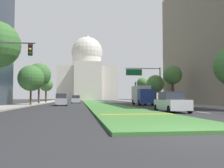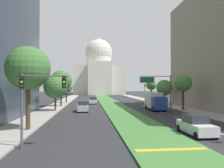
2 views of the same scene
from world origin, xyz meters
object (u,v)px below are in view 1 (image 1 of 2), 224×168
street_tree_right_far (155,84)px  capitol_building (87,75)px  traffic_light_far_right (135,89)px  street_tree_right_mid (172,75)px  sedan_distant (76,100)px  sedan_midblock (61,100)px  street_tree_left_distant (46,85)px  box_truck_delivery (142,95)px  sedan_lead_stopped (172,103)px  overhead_guide_sign (147,78)px  street_tree_right_distant (143,83)px  street_tree_left_far (39,75)px  street_tree_left_mid (31,78)px

street_tree_right_far → capitol_building: bearing=99.0°
traffic_light_far_right → street_tree_right_mid: bearing=-86.5°
traffic_light_far_right → sedan_distant: 15.39m
traffic_light_far_right → sedan_midblock: 26.77m
street_tree_left_distant → street_tree_right_mid: bearing=-41.0°
street_tree_left_distant → box_truck_delivery: 25.83m
capitol_building → traffic_light_far_right: size_ratio=6.30×
sedan_distant → box_truck_delivery: (11.07, -15.52, 0.86)m
sedan_lead_stopped → street_tree_right_far: bearing=75.1°
sedan_lead_stopped → street_tree_right_mid: bearing=68.6°
capitol_building → sedan_lead_stopped: 105.83m
capitol_building → overhead_guide_sign: 84.45m
overhead_guide_sign → street_tree_right_distant: size_ratio=1.04×
street_tree_right_far → sedan_midblock: bearing=-150.0°
street_tree_left_far → sedan_lead_stopped: street_tree_left_far is taller
street_tree_right_mid → box_truck_delivery: street_tree_right_mid is taller
sedan_midblock → sedan_distant: 16.52m
street_tree_left_far → capitol_building: bearing=81.5°
street_tree_left_mid → sedan_midblock: (4.68, -0.59, -3.40)m
street_tree_left_far → sedan_midblock: street_tree_left_far is taller
street_tree_right_distant → sedan_lead_stopped: bearing=-100.9°
street_tree_right_far → box_truck_delivery: size_ratio=0.93×
traffic_light_far_right → sedan_lead_stopped: size_ratio=1.22×
street_tree_right_distant → sedan_distant: (-16.14, -3.85, -3.91)m
street_tree_left_mid → sedan_lead_stopped: 25.02m
sedan_distant → box_truck_delivery: size_ratio=0.66×
street_tree_right_mid → sedan_distant: (-15.82, 16.83, -4.06)m
street_tree_left_mid → sedan_lead_stopped: bearing=-51.8°
street_tree_right_distant → street_tree_left_distant: bearing=-177.6°
street_tree_left_distant → street_tree_right_distant: (23.01, 0.96, 0.51)m
sedan_distant → street_tree_right_mid: bearing=-46.8°
overhead_guide_sign → street_tree_left_distant: (-19.18, 16.79, -0.47)m
capitol_building → sedan_lead_stopped: capitol_building is taller
traffic_light_far_right → street_tree_left_mid: street_tree_left_mid is taller
sedan_lead_stopped → box_truck_delivery: size_ratio=0.66×
box_truck_delivery → sedan_lead_stopped: bearing=-97.2°
sedan_lead_stopped → sedan_distant: sedan_lead_stopped is taller
street_tree_right_mid → street_tree_left_distant: size_ratio=1.11×
street_tree_right_distant → box_truck_delivery: (-5.07, -19.37, -3.05)m
capitol_building → box_truck_delivery: (6.59, -85.35, -10.80)m
street_tree_left_mid → street_tree_left_far: 9.20m
street_tree_left_far → street_tree_left_distant: 9.69m
box_truck_delivery → street_tree_left_far: bearing=153.9°
street_tree_left_far → street_tree_left_distant: bearing=89.5°
traffic_light_far_right → street_tree_left_far: street_tree_left_far is taller
traffic_light_far_right → street_tree_right_mid: (1.32, -21.33, 1.56)m
sedan_midblock → box_truck_delivery: box_truck_delivery is taller
street_tree_left_distant → street_tree_right_distant: 23.04m
traffic_light_far_right → street_tree_right_distant: street_tree_right_distant is taller
sedan_lead_stopped → box_truck_delivery: box_truck_delivery is taller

